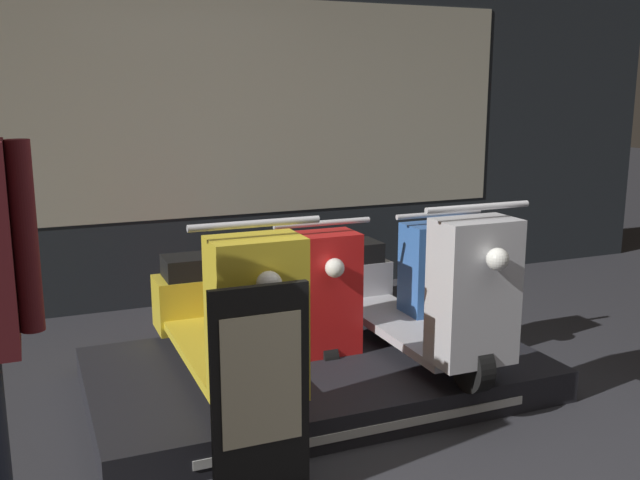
# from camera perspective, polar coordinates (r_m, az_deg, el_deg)

# --- Properties ---
(shop_wall_back) EXTENTS (7.98, 0.09, 3.20)m
(shop_wall_back) POSITION_cam_1_polar(r_m,az_deg,el_deg) (5.86, -5.06, 10.94)
(shop_wall_back) COLOR #23282D
(shop_wall_back) RESTS_ON ground_plane
(display_platform) EXTENTS (2.53, 1.45, 0.18)m
(display_platform) POSITION_cam_1_polar(r_m,az_deg,el_deg) (4.18, -0.29, -10.68)
(display_platform) COLOR black
(display_platform) RESTS_ON ground_plane
(scooter_display_left) EXTENTS (0.59, 1.78, 0.97)m
(scooter_display_left) POSITION_cam_1_polar(r_m,az_deg,el_deg) (3.76, -7.76, -6.15)
(scooter_display_left) COLOR black
(scooter_display_left) RESTS_ON display_platform
(scooter_display_right) EXTENTS (0.59, 1.78, 0.97)m
(scooter_display_right) POSITION_cam_1_polar(r_m,az_deg,el_deg) (4.18, 7.52, -4.28)
(scooter_display_right) COLOR black
(scooter_display_right) RESTS_ON display_platform
(scooter_backrow_0) EXTENTS (0.59, 1.78, 0.97)m
(scooter_backrow_0) POSITION_cam_1_polar(r_m,az_deg,el_deg) (4.72, -2.58, -4.56)
(scooter_backrow_0) COLOR black
(scooter_backrow_0) RESTS_ON ground_plane
(scooter_backrow_1) EXTENTS (0.59, 1.78, 0.97)m
(scooter_backrow_1) POSITION_cam_1_polar(r_m,az_deg,el_deg) (5.03, 5.72, -3.58)
(scooter_backrow_1) COLOR black
(scooter_backrow_1) RESTS_ON ground_plane
(price_sign_board) EXTENTS (0.42, 0.04, 0.93)m
(price_sign_board) POSITION_cam_1_polar(r_m,az_deg,el_deg) (3.01, -4.77, -12.14)
(price_sign_board) COLOR black
(price_sign_board) RESTS_ON ground_plane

